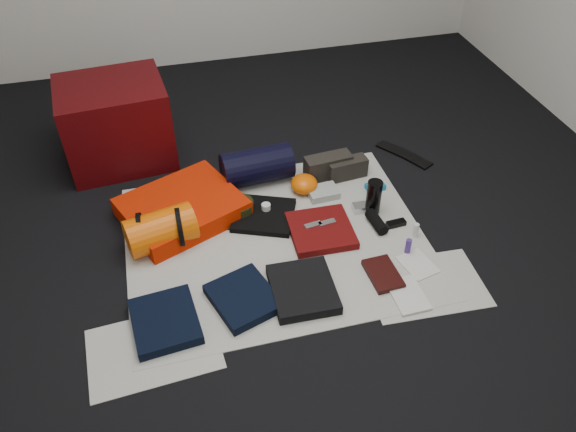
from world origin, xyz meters
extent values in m
cube|color=black|center=(0.00, 0.00, -0.01)|extent=(4.50, 4.50, 0.02)
cube|color=silver|center=(0.00, 0.00, 0.00)|extent=(1.60, 1.30, 0.01)
cube|color=silver|center=(-0.70, -0.55, 0.00)|extent=(0.61, 0.44, 0.00)
cube|color=silver|center=(0.65, -0.50, 0.00)|extent=(0.60, 0.43, 0.00)
cube|color=#440407|center=(-0.77, 1.00, 0.26)|extent=(0.67, 0.58, 0.52)
cube|color=red|center=(-0.47, 0.32, 0.06)|extent=(0.77, 0.71, 0.11)
cylinder|color=#E15603|center=(-0.60, 0.12, 0.11)|extent=(0.40, 0.29, 0.21)
cylinder|color=black|center=(-0.70, 0.12, 0.11)|extent=(0.02, 0.22, 0.22)
cylinder|color=black|center=(-0.50, 0.12, 0.11)|extent=(0.02, 0.22, 0.22)
cylinder|color=black|center=(0.01, 0.54, 0.12)|extent=(0.44, 0.25, 0.22)
cylinder|color=black|center=(-0.15, 0.26, 0.01)|extent=(0.38, 0.38, 0.01)
cylinder|color=black|center=(-0.15, 0.26, 0.05)|extent=(0.17, 0.17, 0.07)
cube|color=#28251F|center=(0.44, 0.48, 0.08)|extent=(0.30, 0.13, 0.14)
cube|color=#28251F|center=(0.55, 0.44, 0.07)|extent=(0.26, 0.12, 0.12)
cube|color=black|center=(0.95, 0.64, 0.01)|extent=(0.20, 0.24, 0.01)
cube|color=black|center=(1.04, 0.51, 0.01)|extent=(0.19, 0.25, 0.01)
cube|color=black|center=(-0.63, -0.43, 0.03)|extent=(0.33, 0.36, 0.05)
cube|color=black|center=(-0.25, -0.38, 0.03)|extent=(0.37, 0.40, 0.05)
cube|color=black|center=(0.04, -0.40, 0.03)|extent=(0.32, 0.36, 0.05)
cube|color=black|center=(-0.02, 0.20, 0.02)|extent=(0.42, 0.41, 0.03)
cube|color=#590A09|center=(0.25, -0.01, 0.03)|extent=(0.35, 0.35, 0.04)
ellipsoid|color=#E15603|center=(0.26, 0.37, 0.06)|extent=(0.21, 0.21, 0.11)
cube|color=#98A099|center=(0.36, 0.30, 0.03)|extent=(0.18, 0.14, 0.04)
cylinder|color=black|center=(0.59, 0.09, 0.11)|extent=(0.10, 0.10, 0.21)
cylinder|color=black|center=(0.57, -0.03, 0.04)|extent=(0.08, 0.17, 0.06)
cube|color=silver|center=(0.54, 0.11, 0.03)|extent=(0.11, 0.07, 0.04)
cube|color=#0F6694|center=(0.68, 0.28, 0.02)|extent=(0.12, 0.09, 0.04)
cylinder|color=#43267C|center=(0.65, -0.27, 0.05)|extent=(0.04, 0.04, 0.09)
cylinder|color=silver|center=(0.75, -0.16, 0.05)|extent=(0.04, 0.04, 0.08)
cube|color=black|center=(0.46, -0.40, 0.02)|extent=(0.16, 0.23, 0.03)
cube|color=silver|center=(0.53, -0.55, 0.01)|extent=(0.16, 0.23, 0.01)
cube|color=silver|center=(0.67, -0.37, 0.01)|extent=(0.19, 0.22, 0.01)
cube|color=black|center=(0.68, -0.05, 0.02)|extent=(0.11, 0.05, 0.03)
cube|color=silver|center=(-0.74, -0.50, 0.01)|extent=(0.08, 0.08, 0.01)
cylinder|color=silver|center=(0.00, 0.23, 0.06)|extent=(0.05, 0.05, 0.03)
cube|color=silver|center=(0.21, 0.01, 0.06)|extent=(0.10, 0.05, 0.01)
cube|color=silver|center=(0.29, 0.01, 0.06)|extent=(0.10, 0.05, 0.01)
camera|label=1|loc=(-0.49, -2.15, 2.12)|focal=35.00mm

